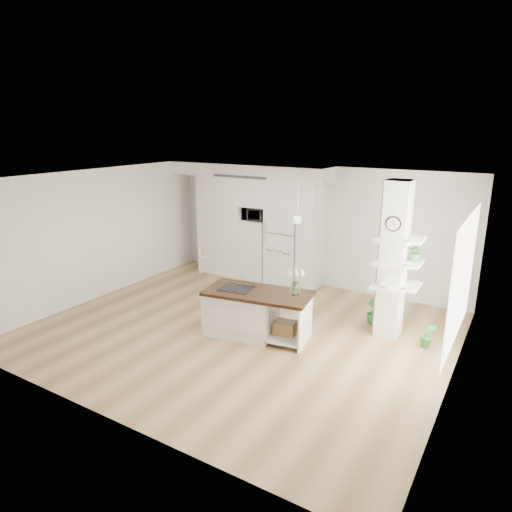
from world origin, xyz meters
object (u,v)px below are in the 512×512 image
Objects in this scene: bookshelf at (214,260)px; floor_plant_a at (428,335)px; kitchen_island at (247,311)px; refrigerator at (285,247)px.

bookshelf reaches higher than floor_plant_a.
kitchen_island is 4.27× the size of floor_plant_a.
refrigerator is at bearing 95.31° from kitchen_island.
kitchen_island is at bearing -75.48° from refrigerator.
kitchen_island is (0.71, -2.73, -0.45)m from refrigerator.
bookshelf is at bearing -174.68° from refrigerator.
refrigerator is 3.88× the size of floor_plant_a.
kitchen_island is 3.64m from bookshelf.
bookshelf is (-2.60, 2.55, -0.11)m from kitchen_island.
kitchen_island is at bearing -59.81° from bookshelf.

